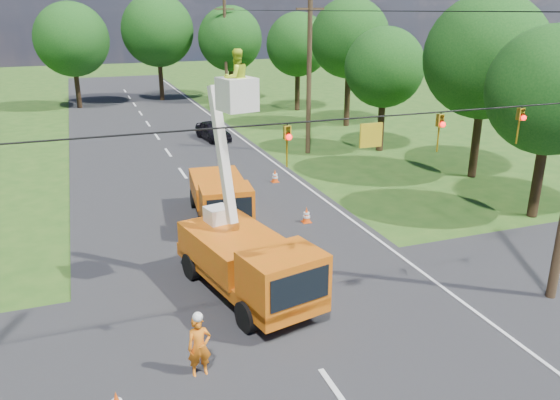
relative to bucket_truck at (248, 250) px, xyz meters
name	(u,v)px	position (x,y,z in m)	size (l,w,h in m)	color
ground	(183,174)	(0.57, 14.52, -1.62)	(140.00, 140.00, 0.00)	#274F17
road_main	(183,174)	(0.57, 14.52, -1.62)	(12.00, 100.00, 0.06)	black
road_cross	(307,351)	(0.57, -3.48, -1.62)	(56.00, 10.00, 0.07)	black
edge_line	(276,165)	(6.17, 14.52, -1.62)	(0.12, 90.00, 0.02)	silver
bucket_truck	(248,250)	(0.00, 0.00, 0.00)	(3.49, 6.41, 7.72)	#C1600D
second_truck	(220,197)	(0.82, 6.79, -0.53)	(2.70, 5.78, 2.09)	#C1600D
ground_worker	(199,347)	(-2.35, -3.47, -0.79)	(0.61, 0.40, 1.66)	orange
distant_car	(213,131)	(4.22, 22.27, -0.96)	(1.56, 3.87, 1.32)	black
traffic_cone_2	(306,261)	(2.45, 1.04, -1.26)	(0.38, 0.38, 0.71)	#E7480C
traffic_cone_3	(306,215)	(4.22, 5.24, -1.26)	(0.38, 0.38, 0.71)	#E7480C
traffic_cone_6	(275,176)	(4.91, 11.21, -1.26)	(0.38, 0.38, 0.71)	#E7480C
pole_right_mid	(309,72)	(9.07, 16.52, 3.48)	(1.80, 0.30, 10.00)	#4C3823
pole_right_far	(226,51)	(9.07, 36.52, 3.48)	(1.80, 0.30, 10.00)	#4C3823
signal_span	(393,132)	(2.80, -3.48, 4.26)	(18.00, 0.29, 1.07)	black
tree_right_a	(552,91)	(14.07, 2.52, 3.94)	(5.40, 5.40, 8.28)	#382616
tree_right_b	(486,57)	(15.57, 8.52, 4.81)	(6.40, 6.40, 9.65)	#382616
tree_right_c	(384,68)	(13.77, 15.52, 3.69)	(5.00, 5.00, 7.83)	#382616
tree_right_d	(350,39)	(15.37, 23.52, 5.05)	(6.00, 6.00, 9.70)	#382616
tree_right_e	(298,45)	(14.37, 31.52, 4.19)	(5.60, 5.60, 8.63)	#382616
tree_far_a	(72,40)	(-4.43, 39.52, 4.57)	(6.60, 6.60, 9.50)	#382616
tree_far_b	(158,31)	(3.57, 41.52, 5.18)	(7.00, 7.00, 10.32)	#382616
tree_far_c	(230,39)	(10.07, 38.52, 4.44)	(6.20, 6.20, 9.18)	#382616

